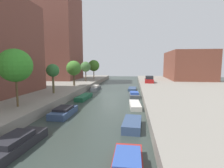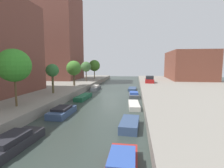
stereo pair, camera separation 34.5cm
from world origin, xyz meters
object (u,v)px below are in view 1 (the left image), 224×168
low_block_right (187,65)px  moored_boat_right_4 (132,89)px  street_tree_4 (94,66)px  apartment_tower_far (58,38)px  moored_boat_left_1 (64,112)px  parked_car (149,80)px  moored_boat_left_3 (96,88)px  moored_boat_right_0 (128,164)px  moored_boat_right_3 (134,95)px  moored_boat_right_1 (132,124)px  street_tree_2 (74,68)px  street_tree_1 (53,71)px  moored_boat_left_2 (84,97)px  street_tree_0 (15,65)px  moored_boat_right_2 (135,105)px  street_tree_3 (86,67)px  moored_boat_left_0 (16,143)px

low_block_right → moored_boat_right_4: (-14.53, -15.26, -4.47)m
moored_boat_right_4 → street_tree_4: bearing=128.2°
apartment_tower_far → moored_boat_left_1: 32.73m
parked_car → moored_boat_left_1: bearing=-114.4°
moored_boat_left_3 → moored_boat_right_0: moored_boat_right_0 is taller
moored_boat_right_3 → apartment_tower_far: bearing=138.6°
parked_car → moored_boat_right_3: bearing=-104.8°
moored_boat_right_1 → moored_boat_right_4: (-0.21, 20.35, -0.10)m
moored_boat_left_3 → street_tree_2: bearing=-153.5°
street_tree_1 → moored_boat_right_4: 15.97m
moored_boat_left_1 → moored_boat_right_0: moored_boat_right_0 is taller
street_tree_1 → street_tree_4: 24.86m
moored_boat_left_2 → street_tree_4: bearing=99.7°
moored_boat_left_3 → moored_boat_right_3: size_ratio=1.17×
street_tree_2 → moored_boat_left_3: bearing=26.5°
street_tree_0 → moored_boat_left_1: size_ratio=1.45×
street_tree_2 → moored_boat_left_3: street_tree_2 is taller
moored_boat_left_1 → moored_boat_right_2: moored_boat_left_1 is taller
moored_boat_left_1 → street_tree_3: bearing=100.4°
moored_boat_right_0 → moored_boat_right_4: moored_boat_right_0 is taller
parked_car → moored_boat_left_2: bearing=-125.8°
low_block_right → street_tree_4: bearing=-177.0°
street_tree_2 → street_tree_4: size_ratio=0.91×
apartment_tower_far → moored_boat_left_2: bearing=-57.7°
street_tree_0 → moored_boat_left_0: 8.76m
moored_boat_right_4 → moored_boat_left_0: bearing=-105.2°
street_tree_0 → moored_boat_left_1: (4.30, 0.88, -4.62)m
moored_boat_right_1 → low_block_right: bearing=68.1°
street_tree_0 → apartment_tower_far: bearing=106.5°
apartment_tower_far → street_tree_3: 12.11m
street_tree_0 → moored_boat_right_0: street_tree_0 is taller
moored_boat_right_1 → moored_boat_left_1: bearing=159.1°
street_tree_2 → parked_car: street_tree_2 is taller
moored_boat_right_1 → moored_boat_left_2: bearing=123.8°
moored_boat_left_3 → street_tree_0: bearing=-101.7°
street_tree_2 → moored_boat_right_0: 26.37m
moored_boat_right_0 → moored_boat_right_3: moored_boat_right_0 is taller
street_tree_1 → moored_boat_right_2: (11.43, -2.63, -3.90)m
low_block_right → street_tree_4: size_ratio=3.04×
moored_boat_right_0 → moored_boat_right_4: (-0.05, 26.08, -0.15)m
parked_car → moored_boat_right_2: bearing=-99.7°
street_tree_4 → street_tree_1: bearing=-90.0°
apartment_tower_far → street_tree_0: bearing=-73.5°
street_tree_3 → moored_boat_left_0: (4.23, -30.41, -4.01)m
street_tree_4 → moored_boat_left_0: (4.23, -38.67, -4.18)m
moored_boat_left_1 → moored_boat_right_0: 10.71m
street_tree_0 → moored_boat_right_0: (11.01, -7.47, -4.62)m
street_tree_1 → moored_boat_right_0: bearing=-54.0°
parked_car → moored_boat_right_3: size_ratio=1.24×
street_tree_0 → moored_boat_right_2: 13.36m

